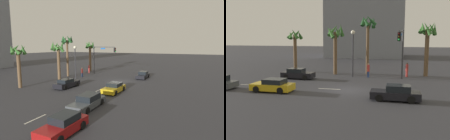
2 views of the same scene
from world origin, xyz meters
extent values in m
plane|color=#333338|center=(0.00, 0.00, 0.00)|extent=(220.00, 220.00, 0.00)
cube|color=silver|center=(-11.18, 0.00, 0.01)|extent=(2.20, 0.14, 0.01)
cube|color=silver|center=(-6.76, 0.00, 0.01)|extent=(2.04, 0.14, 0.01)
cube|color=silver|center=(-1.90, 0.00, 0.01)|extent=(2.32, 0.14, 0.01)
cube|color=gold|center=(-7.03, -2.37, 0.47)|extent=(4.10, 1.89, 0.63)
cube|color=black|center=(-6.79, -2.37, 1.02)|extent=(1.98, 1.64, 0.47)
cylinder|color=black|center=(-8.31, -3.21, 0.32)|extent=(0.64, 0.23, 0.64)
cylinder|color=black|center=(-8.28, -1.49, 0.32)|extent=(0.64, 0.23, 0.64)
cylinder|color=black|center=(-5.78, -3.25, 0.32)|extent=(0.64, 0.23, 0.64)
cylinder|color=black|center=(-5.75, -1.52, 0.32)|extent=(0.64, 0.23, 0.64)
cube|color=black|center=(-7.48, 5.14, 0.50)|extent=(4.17, 1.89, 0.69)
cube|color=black|center=(-7.73, 5.15, 1.08)|extent=(2.03, 1.61, 0.47)
cylinder|color=black|center=(-6.18, 5.91, 0.32)|extent=(0.65, 0.24, 0.64)
cylinder|color=black|center=(-6.24, 4.27, 0.32)|extent=(0.65, 0.24, 0.64)
cylinder|color=black|center=(-8.73, 6.00, 0.32)|extent=(0.65, 0.24, 0.64)
cylinder|color=black|center=(-8.79, 4.36, 0.32)|extent=(0.65, 0.24, 0.64)
cube|color=black|center=(4.71, -3.10, 0.48)|extent=(4.12, 1.68, 0.63)
cube|color=black|center=(4.95, -3.10, 1.06)|extent=(1.98, 1.47, 0.53)
cylinder|color=black|center=(3.43, -3.89, 0.32)|extent=(0.64, 0.22, 0.64)
cylinder|color=black|center=(3.43, -2.32, 0.32)|extent=(0.64, 0.22, 0.64)
cylinder|color=black|center=(5.98, -3.88, 0.32)|extent=(0.64, 0.22, 0.64)
cylinder|color=black|center=(5.98, -2.31, 0.32)|extent=(0.64, 0.22, 0.64)
cylinder|color=black|center=(-12.27, -1.57, 0.32)|extent=(0.65, 0.24, 0.64)
cylinder|color=#38383D|center=(5.41, 8.11, 3.08)|extent=(0.20, 0.20, 6.17)
cylinder|color=#38383D|center=(5.16, 5.51, 5.92)|extent=(0.62, 5.22, 0.12)
cube|color=black|center=(4.91, 2.91, 5.34)|extent=(0.35, 0.35, 0.95)
sphere|color=#360503|center=(4.89, 2.73, 5.64)|extent=(0.20, 0.20, 0.20)
sphere|color=#392605|center=(4.89, 2.73, 5.34)|extent=(0.20, 0.20, 0.20)
sphere|color=green|center=(4.89, 2.73, 5.04)|extent=(0.20, 0.20, 0.20)
cube|color=#1959B2|center=(5.18, 5.77, 5.60)|extent=(0.15, 1.10, 0.28)
cylinder|color=#2D2D33|center=(-0.99, 8.36, 2.81)|extent=(0.18, 0.18, 5.61)
sphere|color=#F2EACC|center=(-0.99, 8.36, 5.89)|extent=(0.56, 0.56, 0.56)
cylinder|color=#BF3833|center=(6.07, 9.86, 0.40)|extent=(0.36, 0.36, 0.81)
cylinder|color=#BF3833|center=(6.07, 9.86, 1.25)|extent=(0.48, 0.48, 0.88)
sphere|color=brown|center=(6.07, 9.86, 1.81)|extent=(0.24, 0.24, 0.24)
cylinder|color=#2D478C|center=(1.10, 8.32, 0.39)|extent=(0.34, 0.34, 0.78)
cylinder|color=#BF3833|center=(1.10, 8.32, 1.21)|extent=(0.45, 0.45, 0.85)
sphere|color=tan|center=(1.10, 8.32, 1.75)|extent=(0.23, 0.23, 0.23)
cylinder|color=brown|center=(0.59, 11.46, 3.64)|extent=(0.43, 0.43, 7.28)
cone|color=#235628|center=(1.39, 11.56, 7.30)|extent=(0.73, 1.42, 1.65)
cone|color=#235628|center=(0.86, 12.23, 7.29)|extent=(1.37, 0.95, 1.71)
cone|color=#235628|center=(0.18, 12.12, 7.57)|extent=(1.43, 1.17, 1.60)
cone|color=#235628|center=(-0.14, 11.53, 7.51)|extent=(0.68, 1.26, 1.55)
cone|color=#235628|center=(0.32, 10.75, 7.51)|extent=(1.42, 0.98, 1.57)
cone|color=#235628|center=(1.11, 10.77, 7.55)|extent=(1.66, 1.45, 1.56)
cylinder|color=brown|center=(8.58, 11.10, 3.17)|extent=(0.55, 0.55, 6.35)
cone|color=#38702D|center=(9.44, 10.95, 6.34)|extent=(0.79, 1.49, 1.76)
cone|color=#38702D|center=(9.11, 11.83, 6.42)|extent=(1.39, 1.22, 1.86)
cone|color=#38702D|center=(8.55, 11.83, 6.28)|extent=(1.34, 0.62, 1.53)
cone|color=#38702D|center=(7.84, 11.41, 6.47)|extent=(1.10, 1.60, 1.56)
cone|color=#38702D|center=(7.95, 10.93, 6.63)|extent=(0.81, 1.21, 1.42)
cone|color=#38702D|center=(8.45, 10.23, 6.38)|extent=(1.37, 0.75, 1.82)
cone|color=#38702D|center=(9.06, 10.49, 6.38)|extent=(1.43, 1.29, 1.56)
cylinder|color=brown|center=(-10.55, 11.43, 2.82)|extent=(0.52, 0.52, 5.64)
cone|color=#38702D|center=(-9.77, 11.46, 5.63)|extent=(0.61, 1.56, 1.46)
cone|color=#38702D|center=(-10.39, 12.02, 5.90)|extent=(1.34, 0.86, 1.26)
cone|color=#38702D|center=(-11.26, 11.77, 5.68)|extent=(1.17, 1.64, 1.48)
cone|color=#38702D|center=(-11.09, 11.07, 5.57)|extent=(1.17, 1.37, 1.36)
cone|color=#38702D|center=(-10.21, 10.71, 5.72)|extent=(1.42, 1.06, 1.66)
cylinder|color=brown|center=(-3.78, 9.88, 3.00)|extent=(0.51, 0.51, 6.01)
cone|color=#38702D|center=(-2.88, 9.79, 6.24)|extent=(0.69, 1.45, 1.85)
cone|color=#38702D|center=(-3.46, 10.69, 6.06)|extent=(1.42, 1.00, 1.80)
cone|color=#38702D|center=(-4.26, 10.67, 6.29)|extent=(1.66, 1.30, 1.79)
cone|color=#38702D|center=(-4.52, 9.83, 6.06)|extent=(0.65, 1.47, 1.45)
cone|color=#38702D|center=(-4.29, 9.09, 5.95)|extent=(1.68, 1.35, 1.80)
cone|color=#38702D|center=(-3.38, 9.40, 6.08)|extent=(1.13, 1.08, 1.37)
cube|color=gray|center=(-3.61, 43.57, 11.92)|extent=(19.51, 16.40, 23.83)
camera|label=1|loc=(-28.59, -12.25, 6.30)|focal=28.96mm
camera|label=2|loc=(4.82, -24.00, 5.33)|focal=39.68mm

